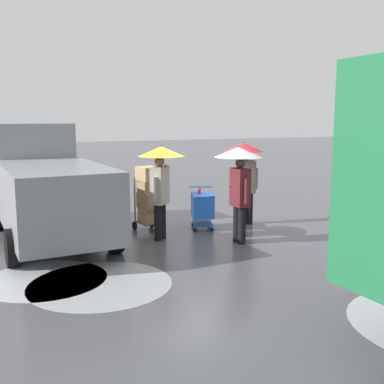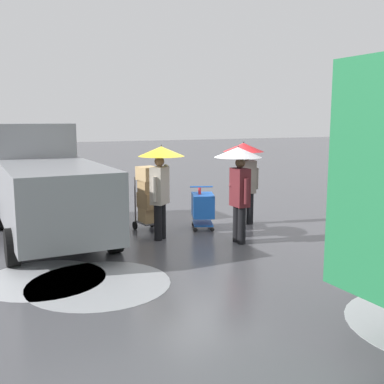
# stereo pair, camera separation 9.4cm
# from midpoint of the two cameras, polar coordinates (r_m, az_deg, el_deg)

# --- Properties ---
(ground_plane) EXTENTS (90.00, 90.00, 0.00)m
(ground_plane) POSITION_cam_midpoint_polar(r_m,az_deg,el_deg) (11.44, 1.81, -4.71)
(ground_plane) COLOR #4C4C51
(slush_patch_under_van) EXTENTS (2.39, 2.39, 0.01)m
(slush_patch_under_van) POSITION_cam_midpoint_polar(r_m,az_deg,el_deg) (7.98, -11.09, -11.03)
(slush_patch_under_van) COLOR #999BA0
(slush_patch_under_van) RESTS_ON ground
(slush_patch_mid_street) EXTENTS (2.09, 2.09, 0.01)m
(slush_patch_mid_street) POSITION_cam_midpoint_polar(r_m,az_deg,el_deg) (8.44, -17.49, -10.17)
(slush_patch_mid_street) COLOR #ADAFB5
(slush_patch_mid_street) RESTS_ON ground
(cargo_van_parked_right) EXTENTS (2.32, 5.40, 2.60)m
(cargo_van_parked_right) POSITION_cam_midpoint_polar(r_m,az_deg,el_deg) (11.03, -17.22, 0.61)
(cargo_van_parked_right) COLOR gray
(cargo_van_parked_right) RESTS_ON ground
(shopping_cart_vendor) EXTENTS (0.81, 0.96, 1.04)m
(shopping_cart_vendor) POSITION_cam_midpoint_polar(r_m,az_deg,el_deg) (11.45, 1.57, -1.78)
(shopping_cart_vendor) COLOR #1951B2
(shopping_cart_vendor) RESTS_ON ground
(hand_dolly_boxes) EXTENTS (0.60, 0.76, 1.58)m
(hand_dolly_boxes) POSITION_cam_midpoint_polar(r_m,az_deg,el_deg) (11.24, -5.16, -0.32)
(hand_dolly_boxes) COLOR #515156
(hand_dolly_boxes) RESTS_ON ground
(pedestrian_pink_side) EXTENTS (1.04, 1.04, 2.15)m
(pedestrian_pink_side) POSITION_cam_midpoint_polar(r_m,az_deg,el_deg) (10.11, 6.07, 2.54)
(pedestrian_pink_side) COLOR black
(pedestrian_pink_side) RESTS_ON ground
(pedestrian_black_side) EXTENTS (1.04, 1.04, 2.15)m
(pedestrian_black_side) POSITION_cam_midpoint_polar(r_m,az_deg,el_deg) (10.36, -3.64, 2.74)
(pedestrian_black_side) COLOR black
(pedestrian_black_side) RESTS_ON ground
(pedestrian_white_side) EXTENTS (1.04, 1.04, 2.15)m
(pedestrian_white_side) POSITION_cam_midpoint_polar(r_m,az_deg,el_deg) (11.90, 6.78, 3.51)
(pedestrian_white_side) COLOR black
(pedestrian_white_side) RESTS_ON ground
(street_lamp) EXTENTS (0.28, 0.28, 3.86)m
(street_lamp) POSITION_cam_midpoint_polar(r_m,az_deg,el_deg) (11.51, 20.87, 6.72)
(street_lamp) COLOR #2D2D33
(street_lamp) RESTS_ON ground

